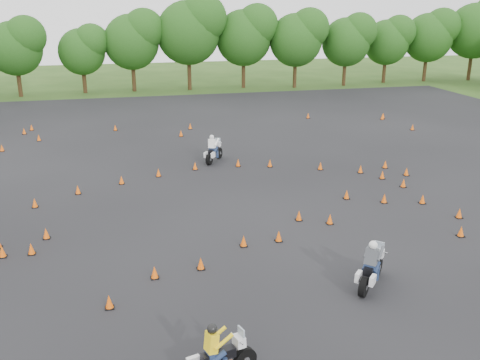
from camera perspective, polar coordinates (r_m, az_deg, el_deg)
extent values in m
plane|color=#2D5119|center=(23.11, 2.29, -5.89)|extent=(140.00, 140.00, 0.00)
plane|color=black|center=(28.51, -0.92, -1.04)|extent=(62.00, 62.00, 0.00)
cone|color=#FF5F0A|center=(30.15, 17.04, -0.32)|extent=(0.26, 0.26, 0.45)
cone|color=#FF5F0A|center=(42.38, -5.34, 5.73)|extent=(0.26, 0.26, 0.45)
cone|color=#FF5F0A|center=(27.66, 11.30, -1.54)|extent=(0.26, 0.26, 0.45)
cone|color=#FF5F0A|center=(42.83, -13.17, 5.46)|extent=(0.26, 0.26, 0.45)
cone|color=#FF5F0A|center=(27.55, 15.13, -1.92)|extent=(0.26, 0.26, 0.45)
cone|color=#FF5F0A|center=(43.97, 17.92, 5.38)|extent=(0.26, 0.26, 0.45)
cone|color=#FF5F0A|center=(26.77, 22.35, -3.31)|extent=(0.26, 0.26, 0.45)
cone|color=#FF5F0A|center=(46.57, 7.28, 6.82)|extent=(0.26, 0.26, 0.45)
cone|color=#FF5F0A|center=(44.83, -21.35, 5.24)|extent=(0.26, 0.26, 0.45)
cone|color=#FF5F0A|center=(40.11, -6.32, 4.96)|extent=(0.26, 0.26, 0.45)
cone|color=#FF5F0A|center=(32.02, 12.73, 1.13)|extent=(0.26, 0.26, 0.45)
cone|color=#FF5F0A|center=(31.96, -4.81, 1.50)|extent=(0.26, 0.26, 0.45)
cone|color=#FF5F0A|center=(43.73, -22.05, 4.85)|extent=(0.26, 0.26, 0.45)
cone|color=#FF5F0A|center=(19.84, -9.11, -9.72)|extent=(0.26, 0.26, 0.45)
cone|color=#FF5F0A|center=(24.11, -19.98, -5.40)|extent=(0.26, 0.26, 0.45)
cone|color=#FF5F0A|center=(24.45, 9.57, -4.15)|extent=(0.26, 0.26, 0.45)
cone|color=#FF5F0A|center=(28.01, 18.90, -1.95)|extent=(0.26, 0.26, 0.45)
cone|color=#FF5F0A|center=(22.48, 4.15, -6.01)|extent=(0.26, 0.26, 0.45)
cone|color=#FF5F0A|center=(23.07, -24.03, -7.01)|extent=(0.26, 0.26, 0.45)
cone|color=#FF5F0A|center=(47.27, 14.94, 6.52)|extent=(0.26, 0.26, 0.45)
cone|color=#FF5F0A|center=(18.37, -13.78, -12.53)|extent=(0.26, 0.26, 0.45)
cone|color=#FF5F0A|center=(30.05, -12.53, 0.00)|extent=(0.26, 0.26, 0.45)
cone|color=#FF5F0A|center=(20.27, -4.21, -8.88)|extent=(0.26, 0.26, 0.45)
cone|color=#FF5F0A|center=(24.64, 6.31, -3.81)|extent=(0.26, 0.26, 0.45)
cone|color=#FF5F0A|center=(29.06, -16.91, -1.01)|extent=(0.26, 0.26, 0.45)
cone|color=#FF5F0A|center=(32.48, -0.21, 1.85)|extent=(0.26, 0.26, 0.45)
cone|color=#FF5F0A|center=(41.17, -20.67, 4.23)|extent=(0.26, 0.26, 0.45)
cone|color=#FF5F0A|center=(27.87, -21.05, -2.30)|extent=(0.26, 0.26, 0.45)
cone|color=#FF5F0A|center=(32.23, 17.33, 0.85)|extent=(0.26, 0.26, 0.45)
cone|color=#FF5F0A|center=(30.95, -8.70, 0.78)|extent=(0.26, 0.26, 0.45)
cone|color=#FF5F0A|center=(21.99, 0.39, -6.54)|extent=(0.26, 0.26, 0.45)
cone|color=#FF5F0A|center=(33.32, 15.23, 1.61)|extent=(0.26, 0.26, 0.45)
cone|color=#FF5F0A|center=(47.77, 15.02, 6.63)|extent=(0.26, 0.26, 0.45)
cone|color=#FF5F0A|center=(31.24, 14.95, 0.52)|extent=(0.26, 0.26, 0.45)
cone|color=#FF5F0A|center=(32.44, 3.21, 1.80)|extent=(0.26, 0.26, 0.45)
cone|color=#FF5F0A|center=(24.73, 22.51, -5.10)|extent=(0.26, 0.26, 0.45)
cone|color=#FF5F0A|center=(39.21, -24.06, 3.14)|extent=(0.26, 0.26, 0.45)
cone|color=#FF5F0A|center=(22.88, -21.38, -6.87)|extent=(0.26, 0.26, 0.45)
cone|color=#FF5F0A|center=(32.20, 8.57, 1.48)|extent=(0.26, 0.26, 0.45)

